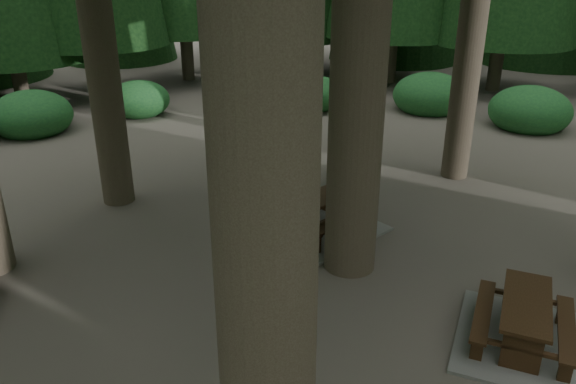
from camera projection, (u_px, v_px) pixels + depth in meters
ground at (318, 285)px, 8.85m from camera, size 80.00×80.00×0.00m
picnic_table_a at (522, 330)px, 7.46m from camera, size 2.54×2.43×0.67m
picnic_table_c at (321, 220)px, 10.47m from camera, size 2.35×2.04×0.72m
shrub_ring at (325, 233)px, 9.63m from camera, size 23.86×24.64×1.49m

